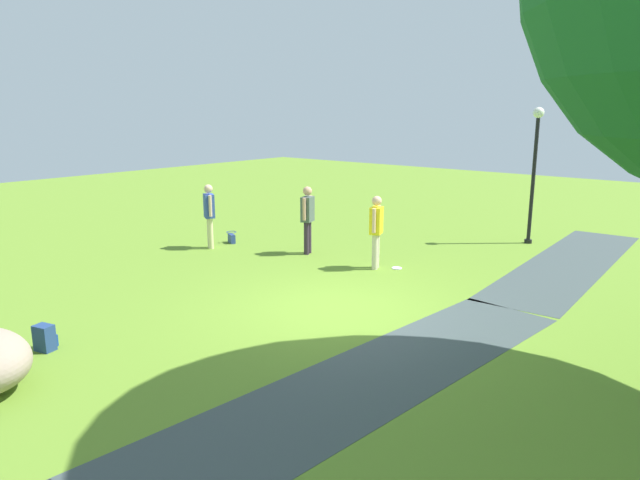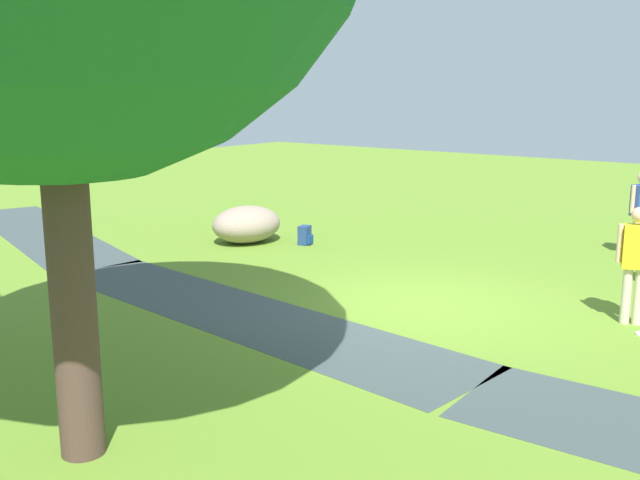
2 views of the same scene
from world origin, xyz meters
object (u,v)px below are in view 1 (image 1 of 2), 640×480
Objects in this scene: handbag_on_grass at (232,238)px; woman_with_handbag at (209,212)px; lamp_post at (535,161)px; man_near_boulder at (376,227)px; frisbee_on_grass at (397,268)px; passerby_on_path at (308,215)px; backpack_by_boulder at (45,338)px.

woman_with_handbag is at bearing 1.73° from handbag_on_grass.
man_near_boulder is at bearing -20.40° from lamp_post.
handbag_on_grass is (5.12, -6.22, -2.08)m from lamp_post.
passerby_on_path is at bearing -84.26° from frisbee_on_grass.
woman_with_handbag is 4.18× the size of backpack_by_boulder.
handbag_on_grass is 4.89m from frisbee_on_grass.
lamp_post is 15.89× the size of frisbee_on_grass.
backpack_by_boulder is at bearing -12.81° from frisbee_on_grass.
woman_with_handbag reaches higher than backpack_by_boulder.
man_near_boulder is (4.75, -1.77, -1.25)m from lamp_post.
frisbee_on_grass is (-0.25, 2.47, -0.98)m from passerby_on_path.
woman_with_handbag is (5.87, -6.20, -1.25)m from lamp_post.
lamp_post is 2.12× the size of passerby_on_path.
woman_with_handbag is 4.64× the size of handbag_on_grass.
woman_with_handbag reaches higher than frisbee_on_grass.
woman_with_handbag is 6.69m from backpack_by_boulder.
passerby_on_path is at bearing 100.07° from handbag_on_grass.
passerby_on_path is at bearing 116.50° from woman_with_handbag.
lamp_post is 5.22m from man_near_boulder.
frisbee_on_grass is at bearing 127.54° from man_near_boulder.
frisbee_on_grass is (-7.25, 1.65, -0.18)m from backpack_by_boulder.
backpack_by_boulder is (7.01, 0.82, -0.79)m from passerby_on_path.
lamp_post reaches higher than handbag_on_grass.
lamp_post is 12.26m from backpack_by_boulder.
frisbee_on_grass is (-1.42, 4.82, -0.96)m from woman_with_handbag.
frisbee_on_grass is (4.45, -1.38, -2.21)m from lamp_post.
frisbee_on_grass is at bearing 167.19° from backpack_by_boulder.
lamp_post is 8.62m from woman_with_handbag.
backpack_by_boulder is 7.44m from frisbee_on_grass.
woman_with_handbag is 1.12m from handbag_on_grass.
handbag_on_grass reaches higher than frisbee_on_grass.
lamp_post is at bearing 133.44° from woman_with_handbag.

